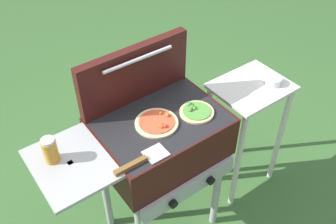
% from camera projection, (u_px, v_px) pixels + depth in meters
% --- Properties ---
extents(ground_plane, '(8.00, 8.00, 0.00)m').
position_uv_depth(ground_plane, '(162.00, 221.00, 2.46)').
color(ground_plane, '#38602D').
extents(grill, '(0.96, 0.53, 0.90)m').
position_uv_depth(grill, '(158.00, 141.00, 1.95)').
color(grill, '#38110F').
rests_on(grill, ground_plane).
extents(grill_lid_open, '(0.63, 0.09, 0.30)m').
position_uv_depth(grill_lid_open, '(135.00, 73.00, 1.90)').
color(grill_lid_open, '#38110F').
rests_on(grill_lid_open, grill).
extents(pizza_pepperoni, '(0.21, 0.21, 0.04)m').
position_uv_depth(pizza_pepperoni, '(157.00, 123.00, 1.83)').
color(pizza_pepperoni, beige).
rests_on(pizza_pepperoni, grill).
extents(pizza_veggie, '(0.17, 0.17, 0.04)m').
position_uv_depth(pizza_veggie, '(196.00, 111.00, 1.90)').
color(pizza_veggie, '#E0C17F').
rests_on(pizza_veggie, grill).
extents(sauce_jar, '(0.06, 0.06, 0.13)m').
position_uv_depth(sauce_jar, '(50.00, 150.00, 1.62)').
color(sauce_jar, '#B77A1E').
rests_on(sauce_jar, grill).
extents(spatula, '(0.26, 0.09, 0.02)m').
position_uv_depth(spatula, '(141.00, 160.00, 1.65)').
color(spatula, '#B7BABF').
rests_on(spatula, grill).
extents(prep_table, '(0.44, 0.36, 0.81)m').
position_uv_depth(prep_table, '(246.00, 116.00, 2.38)').
color(prep_table, beige).
rests_on(prep_table, ground_plane).
extents(topping_bowl_near, '(0.09, 0.09, 0.04)m').
position_uv_depth(topping_bowl_near, '(273.00, 81.00, 2.22)').
color(topping_bowl_near, silver).
rests_on(topping_bowl_near, prep_table).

